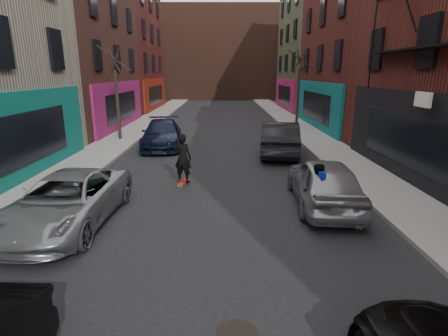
{
  "coord_description": "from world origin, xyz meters",
  "views": [
    {
      "loc": [
        0.28,
        -3.84,
        4.18
      ],
      "look_at": [
        0.32,
        5.56,
        1.6
      ],
      "focal_mm": 28.0,
      "sensor_mm": 36.0,
      "label": 1
    }
  ],
  "objects_px": {
    "tree_right_far": "(299,81)",
    "manhole": "(237,334)",
    "skateboard": "(184,183)",
    "pedestrian": "(316,191)",
    "skateboarder": "(183,158)",
    "parked_left_far": "(67,201)",
    "tree_left_far": "(116,86)",
    "parked_left_end": "(162,134)",
    "parked_right_end": "(280,138)",
    "parked_right_far": "(324,182)"
  },
  "relations": [
    {
      "from": "skateboard",
      "to": "manhole",
      "type": "height_order",
      "value": "skateboard"
    },
    {
      "from": "parked_left_end",
      "to": "skateboard",
      "type": "height_order",
      "value": "parked_left_end"
    },
    {
      "from": "parked_left_far",
      "to": "parked_right_end",
      "type": "bearing_deg",
      "value": 52.44
    },
    {
      "from": "parked_left_end",
      "to": "pedestrian",
      "type": "relative_size",
      "value": 3.17
    },
    {
      "from": "tree_right_far",
      "to": "pedestrian",
      "type": "height_order",
      "value": "tree_right_far"
    },
    {
      "from": "skateboard",
      "to": "skateboarder",
      "type": "bearing_deg",
      "value": 0.0
    },
    {
      "from": "parked_left_far",
      "to": "pedestrian",
      "type": "distance_m",
      "value": 7.09
    },
    {
      "from": "tree_right_far",
      "to": "manhole",
      "type": "bearing_deg",
      "value": -103.89
    },
    {
      "from": "parked_left_end",
      "to": "skateboarder",
      "type": "height_order",
      "value": "skateboarder"
    },
    {
      "from": "tree_right_far",
      "to": "manhole",
      "type": "height_order",
      "value": "tree_right_far"
    },
    {
      "from": "parked_left_far",
      "to": "tree_left_far",
      "type": "bearing_deg",
      "value": 101.97
    },
    {
      "from": "tree_right_far",
      "to": "parked_right_far",
      "type": "distance_m",
      "value": 17.6
    },
    {
      "from": "parked_left_end",
      "to": "pedestrian",
      "type": "xyz_separation_m",
      "value": [
        6.2,
        -10.24,
        0.08
      ]
    },
    {
      "from": "parked_right_far",
      "to": "manhole",
      "type": "height_order",
      "value": "parked_right_far"
    },
    {
      "from": "tree_right_far",
      "to": "parked_right_end",
      "type": "xyz_separation_m",
      "value": [
        -2.94,
        -9.89,
        -2.67
      ]
    },
    {
      "from": "parked_right_far",
      "to": "pedestrian",
      "type": "relative_size",
      "value": 2.79
    },
    {
      "from": "pedestrian",
      "to": "skateboarder",
      "type": "bearing_deg",
      "value": -57.99
    },
    {
      "from": "parked_left_far",
      "to": "skateboard",
      "type": "xyz_separation_m",
      "value": [
        2.85,
        3.66,
        -0.67
      ]
    },
    {
      "from": "parked_left_far",
      "to": "parked_left_end",
      "type": "distance_m",
      "value": 10.68
    },
    {
      "from": "parked_right_far",
      "to": "skateboard",
      "type": "height_order",
      "value": "parked_right_far"
    },
    {
      "from": "parked_left_far",
      "to": "skateboarder",
      "type": "bearing_deg",
      "value": 54.58
    },
    {
      "from": "parked_right_end",
      "to": "manhole",
      "type": "xyz_separation_m",
      "value": [
        -2.75,
        -13.11,
        -0.86
      ]
    },
    {
      "from": "parked_right_far",
      "to": "skateboard",
      "type": "distance_m",
      "value": 5.29
    },
    {
      "from": "tree_right_far",
      "to": "pedestrian",
      "type": "relative_size",
      "value": 4.08
    },
    {
      "from": "tree_right_far",
      "to": "parked_left_far",
      "type": "relative_size",
      "value": 1.32
    },
    {
      "from": "skateboard",
      "to": "pedestrian",
      "type": "xyz_separation_m",
      "value": [
        4.23,
        -3.26,
        0.79
      ]
    },
    {
      "from": "skateboard",
      "to": "skateboarder",
      "type": "relative_size",
      "value": 0.42
    },
    {
      "from": "parked_left_far",
      "to": "skateboard",
      "type": "relative_size",
      "value": 6.43
    },
    {
      "from": "tree_left_far",
      "to": "pedestrian",
      "type": "distance_m",
      "value": 15.52
    },
    {
      "from": "skateboard",
      "to": "skateboarder",
      "type": "xyz_separation_m",
      "value": [
        0.0,
        0.0,
        0.99
      ]
    },
    {
      "from": "parked_left_far",
      "to": "parked_right_far",
      "type": "bearing_deg",
      "value": 13.35
    },
    {
      "from": "tree_right_far",
      "to": "parked_left_end",
      "type": "bearing_deg",
      "value": -139.62
    },
    {
      "from": "parked_right_far",
      "to": "skateboard",
      "type": "relative_size",
      "value": 5.8
    },
    {
      "from": "parked_left_far",
      "to": "pedestrian",
      "type": "height_order",
      "value": "pedestrian"
    },
    {
      "from": "skateboarder",
      "to": "manhole",
      "type": "xyz_separation_m",
      "value": [
        1.74,
        -8.03,
        -1.04
      ]
    },
    {
      "from": "parked_left_end",
      "to": "pedestrian",
      "type": "height_order",
      "value": "pedestrian"
    },
    {
      "from": "tree_left_far",
      "to": "parked_left_end",
      "type": "height_order",
      "value": "tree_left_far"
    },
    {
      "from": "tree_left_far",
      "to": "parked_left_end",
      "type": "bearing_deg",
      "value": -33.62
    },
    {
      "from": "tree_right_far",
      "to": "skateboarder",
      "type": "distance_m",
      "value": 16.9
    },
    {
      "from": "tree_right_far",
      "to": "tree_left_far",
      "type": "bearing_deg",
      "value": -154.18
    },
    {
      "from": "tree_right_far",
      "to": "pedestrian",
      "type": "bearing_deg",
      "value": -99.95
    },
    {
      "from": "tree_left_far",
      "to": "skateboard",
      "type": "bearing_deg",
      "value": -61.03
    },
    {
      "from": "manhole",
      "to": "skateboard",
      "type": "bearing_deg",
      "value": 102.23
    },
    {
      "from": "tree_right_far",
      "to": "skateboarder",
      "type": "height_order",
      "value": "tree_right_far"
    },
    {
      "from": "parked_left_far",
      "to": "tree_right_far",
      "type": "bearing_deg",
      "value": 63.58
    },
    {
      "from": "parked_left_end",
      "to": "parked_right_far",
      "type": "xyz_separation_m",
      "value": [
        6.73,
        -9.18,
        0.03
      ]
    },
    {
      "from": "tree_right_far",
      "to": "skateboarder",
      "type": "bearing_deg",
      "value": -116.39
    },
    {
      "from": "pedestrian",
      "to": "manhole",
      "type": "xyz_separation_m",
      "value": [
        -2.49,
        -4.77,
        -0.84
      ]
    },
    {
      "from": "parked_left_end",
      "to": "tree_right_far",
      "type": "bearing_deg",
      "value": 34.31
    },
    {
      "from": "tree_left_far",
      "to": "parked_right_far",
      "type": "xyz_separation_m",
      "value": [
        9.73,
        -11.18,
        -2.59
      ]
    }
  ]
}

